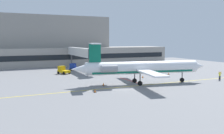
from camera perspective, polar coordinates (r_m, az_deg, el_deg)
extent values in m
cube|color=slate|center=(44.47, 2.41, -5.07)|extent=(120.00, 120.00, 0.10)
cube|color=yellow|center=(45.28, 1.87, -4.79)|extent=(108.00, 0.24, 0.01)
cube|color=red|center=(53.30, 3.87, -3.11)|extent=(0.30, 8.00, 0.01)
cube|color=gray|center=(87.85, -10.64, 2.53)|extent=(76.49, 12.50, 6.13)
cube|color=gray|center=(89.82, -13.95, 8.07)|extent=(40.85, 8.75, 11.23)
cube|color=black|center=(81.76, -9.56, 2.34)|extent=(73.43, 0.12, 1.69)
cube|color=silver|center=(71.14, -7.58, 3.52)|extent=(1.40, 21.76, 2.40)
cube|color=#2D333D|center=(60.00, -4.24, 3.04)|extent=(2.40, 2.00, 2.64)
cylinder|color=#4C4C51|center=(80.34, -9.54, 1.48)|extent=(0.44, 0.44, 4.11)
cylinder|color=#4C4C51|center=(61.86, -4.77, 0.11)|extent=(0.44, 0.44, 4.11)
cylinder|color=white|center=(48.64, 7.29, -0.12)|extent=(23.08, 6.99, 2.50)
cube|color=#0C664C|center=(48.72, 7.27, -0.92)|extent=(20.77, 6.29, 0.45)
cone|color=white|center=(54.26, 19.62, 0.23)|extent=(3.18, 2.95, 2.45)
cone|color=white|center=(45.74, -7.70, -0.53)|extent=(3.61, 2.73, 2.13)
cube|color=white|center=(53.93, 4.55, 0.14)|extent=(4.24, 9.40, 0.28)
cube|color=white|center=(43.14, 9.30, -1.48)|extent=(4.24, 9.40, 0.28)
cylinder|color=gray|center=(48.46, -1.73, 0.13)|extent=(3.22, 1.94, 1.38)
cylinder|color=gray|center=(44.62, -0.70, -0.41)|extent=(3.22, 1.94, 1.38)
cube|color=#0C664C|center=(45.87, -4.06, 3.31)|extent=(2.26, 0.68, 3.53)
cube|color=white|center=(45.81, -4.08, 5.52)|extent=(2.51, 4.27, 0.20)
cylinder|color=#3F3F44|center=(52.59, 16.22, -1.85)|extent=(0.20, 0.20, 1.61)
cylinder|color=black|center=(52.74, 16.18, -2.96)|extent=(0.95, 0.52, 0.90)
cylinder|color=#3F3F44|center=(50.01, 5.36, -2.04)|extent=(0.20, 0.20, 1.61)
cylinder|color=black|center=(50.17, 5.35, -3.20)|extent=(0.95, 0.52, 0.90)
cylinder|color=#3F3F44|center=(46.97, 6.64, -2.60)|extent=(0.20, 0.20, 1.61)
cylinder|color=black|center=(47.14, 6.62, -3.84)|extent=(0.95, 0.52, 0.90)
cube|color=#E5B20C|center=(63.33, -1.58, -1.06)|extent=(3.82, 2.87, 0.47)
cube|color=#C3970A|center=(62.59, -2.23, -0.30)|extent=(1.83, 2.04, 1.38)
cylinder|color=black|center=(61.89, -1.82, -1.46)|extent=(0.75, 0.49, 0.70)
cylinder|color=black|center=(63.29, -2.95, -1.29)|extent=(0.75, 0.49, 0.70)
cylinder|color=black|center=(63.48, -0.22, -1.26)|extent=(0.75, 0.49, 0.70)
cylinder|color=black|center=(64.84, -1.36, -1.10)|extent=(0.75, 0.49, 0.70)
cube|color=#19389E|center=(70.66, -8.45, -0.32)|extent=(3.95, 3.68, 0.55)
cube|color=navy|center=(70.97, -9.22, 0.38)|extent=(2.14, 2.16, 1.14)
cylinder|color=black|center=(70.38, -9.68, -0.60)|extent=(0.72, 0.66, 0.70)
cylinder|color=black|center=(72.00, -9.10, -0.43)|extent=(0.72, 0.66, 0.70)
cylinder|color=black|center=(69.39, -7.76, -0.67)|extent=(0.72, 0.66, 0.70)
cylinder|color=black|center=(71.03, -7.22, -0.50)|extent=(0.72, 0.66, 0.70)
cube|color=#E5B20C|center=(64.17, -11.29, -1.03)|extent=(3.13, 3.53, 0.60)
cube|color=#C3970A|center=(64.68, -11.82, -0.23)|extent=(2.07, 1.88, 1.08)
cylinder|color=black|center=(64.34, -12.54, -1.31)|extent=(0.59, 0.75, 0.70)
cylinder|color=black|center=(65.61, -11.32, -1.13)|extent=(0.59, 0.75, 0.70)
cylinder|color=black|center=(62.81, -11.25, -1.46)|extent=(0.59, 0.75, 0.70)
cylinder|color=black|center=(64.12, -10.03, -1.28)|extent=(0.59, 0.75, 0.70)
cylinder|color=white|center=(71.73, -0.10, 0.40)|extent=(5.39, 2.42, 1.94)
sphere|color=white|center=(72.64, 1.85, 0.47)|extent=(1.91, 1.91, 1.91)
sphere|color=white|center=(70.91, -2.09, 0.33)|extent=(1.91, 1.91, 1.91)
cube|color=#59595B|center=(71.22, -1.24, -0.57)|extent=(0.60, 1.75, 0.35)
cube|color=#59595B|center=(72.53, 1.03, -0.45)|extent=(0.60, 1.75, 0.35)
cylinder|color=#191E33|center=(58.14, 23.96, -2.40)|extent=(0.18, 0.18, 0.92)
cylinder|color=#191E33|center=(58.09, 24.16, -2.42)|extent=(0.18, 0.18, 0.92)
cylinder|color=yellow|center=(58.01, 24.09, -1.65)|extent=(0.34, 0.34, 0.62)
sphere|color=tan|center=(57.95, 24.11, -1.23)|extent=(0.24, 0.24, 0.24)
cylinder|color=yellow|center=(58.02, 23.90, -1.26)|extent=(0.25, 0.39, 0.50)
cylinder|color=#F2590C|center=(57.99, 23.91, -1.05)|extent=(0.06, 0.06, 0.28)
cylinder|color=yellow|center=(57.90, 24.32, -1.30)|extent=(0.25, 0.39, 0.50)
cylinder|color=#F2590C|center=(57.88, 24.33, -1.08)|extent=(0.06, 0.06, 0.28)
cone|color=orange|center=(56.92, 7.29, -2.27)|extent=(0.36, 0.36, 0.55)
cube|color=black|center=(56.96, 7.29, -2.52)|extent=(0.47, 0.47, 0.04)
cone|color=orange|center=(63.26, 13.22, -1.52)|extent=(0.36, 0.36, 0.55)
cube|color=black|center=(63.29, 13.21, -1.75)|extent=(0.47, 0.47, 0.04)
cone|color=orange|center=(40.93, -4.04, -5.62)|extent=(0.36, 0.36, 0.55)
cube|color=black|center=(40.98, -4.04, -5.97)|extent=(0.47, 0.47, 0.04)
cone|color=orange|center=(47.04, -2.05, -4.04)|extent=(0.36, 0.36, 0.55)
cube|color=black|center=(47.09, -2.04, -4.34)|extent=(0.47, 0.47, 0.04)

